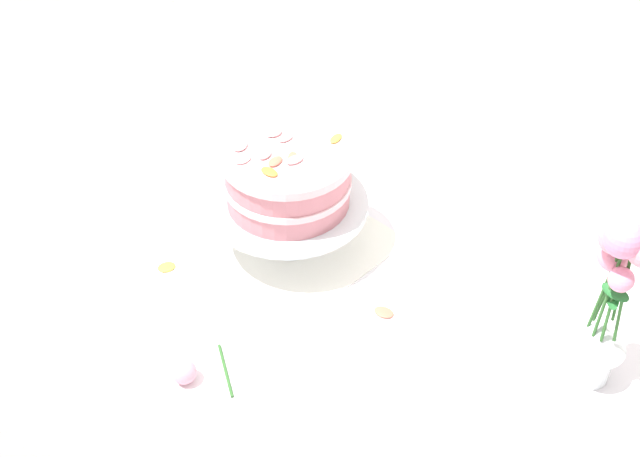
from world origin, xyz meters
The scene contains 9 objects.
dining_table centered at (0.00, -0.02, 0.65)m, with size 1.40×1.00×0.74m.
linen_napkin centered at (-0.17, 0.07, 0.74)m, with size 0.32×0.32×0.00m, color white.
cake_stand centered at (-0.17, 0.07, 0.82)m, with size 0.29×0.29×0.10m.
layer_cake centered at (-0.17, 0.07, 0.89)m, with size 0.23×0.23×0.11m.
flower_vase centered at (0.40, 0.07, 0.90)m, with size 0.10×0.10×0.32m.
fallen_rose centered at (-0.12, -0.28, 0.76)m, with size 0.11×0.11×0.04m.
loose_petal_1 centered at (0.07, 0.01, 0.74)m, with size 0.04×0.03×0.01m, color #E56B51.
loose_petal_2 centered at (-0.25, 0.27, 0.74)m, with size 0.04×0.02×0.00m, color #E56B51.
loose_petal_3 centered at (-0.32, -0.11, 0.74)m, with size 0.03×0.03×0.00m, color yellow.
Camera 1 is at (0.52, -0.88, 1.79)m, focal length 46.98 mm.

